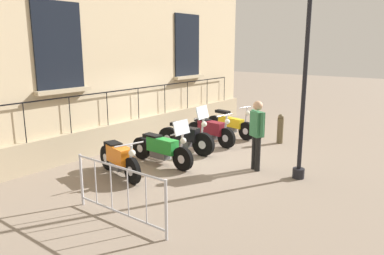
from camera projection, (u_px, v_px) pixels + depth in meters
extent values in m
plane|color=gray|center=(188.00, 153.00, 10.86)|extent=(60.00, 60.00, 0.00)
cube|color=#C6B28E|center=(126.00, 23.00, 11.49)|extent=(0.60, 12.01, 7.58)
cube|color=tan|center=(138.00, 130.00, 12.01)|extent=(0.20, 12.01, 0.80)
cube|color=black|center=(187.00, 45.00, 13.49)|extent=(0.06, 1.37, 2.20)
cube|color=tan|center=(189.00, 77.00, 13.69)|extent=(0.24, 1.57, 0.10)
cube|color=black|center=(59.00, 46.00, 9.41)|extent=(0.06, 1.37, 2.20)
cube|color=tan|center=(64.00, 91.00, 9.62)|extent=(0.24, 1.57, 0.10)
cube|color=black|center=(138.00, 88.00, 11.68)|extent=(0.03, 10.09, 0.03)
cylinder|color=black|center=(25.00, 123.00, 8.87)|extent=(0.02, 0.02, 0.98)
cylinder|color=black|center=(70.00, 115.00, 9.84)|extent=(0.02, 0.02, 0.98)
cylinder|color=black|center=(107.00, 109.00, 10.82)|extent=(0.02, 0.02, 0.98)
cylinder|color=black|center=(138.00, 104.00, 11.79)|extent=(0.02, 0.02, 0.98)
cylinder|color=black|center=(165.00, 99.00, 12.76)|extent=(0.02, 0.02, 0.98)
cylinder|color=black|center=(187.00, 95.00, 13.73)|extent=(0.02, 0.02, 0.98)
cylinder|color=black|center=(207.00, 92.00, 14.71)|extent=(0.02, 0.02, 0.98)
cylinder|color=black|center=(224.00, 89.00, 15.68)|extent=(0.02, 0.02, 0.98)
cylinder|color=black|center=(132.00, 171.00, 8.43)|extent=(0.63, 0.26, 0.62)
cylinder|color=silver|center=(132.00, 171.00, 8.43)|extent=(0.24, 0.18, 0.22)
cylinder|color=black|center=(107.00, 157.00, 9.42)|extent=(0.63, 0.26, 0.62)
cylinder|color=silver|center=(107.00, 157.00, 9.42)|extent=(0.24, 0.18, 0.22)
cube|color=orange|center=(120.00, 155.00, 8.84)|extent=(0.85, 0.52, 0.40)
cube|color=#4C4C51|center=(118.00, 164.00, 8.97)|extent=(0.53, 0.37, 0.22)
cube|color=black|center=(113.00, 144.00, 9.05)|extent=(0.50, 0.40, 0.10)
cylinder|color=silver|center=(131.00, 158.00, 8.40)|extent=(0.17, 0.10, 0.61)
cylinder|color=silver|center=(129.00, 144.00, 8.38)|extent=(0.21, 0.72, 0.04)
sphere|color=white|center=(132.00, 153.00, 8.32)|extent=(0.16, 0.16, 0.16)
cylinder|color=silver|center=(122.00, 166.00, 9.22)|extent=(0.71, 0.25, 0.08)
cylinder|color=black|center=(183.00, 159.00, 9.32)|extent=(0.62, 0.15, 0.62)
cylinder|color=silver|center=(183.00, 159.00, 9.32)|extent=(0.22, 0.15, 0.22)
cylinder|color=black|center=(142.00, 148.00, 10.29)|extent=(0.62, 0.15, 0.62)
cylinder|color=silver|center=(142.00, 148.00, 10.29)|extent=(0.22, 0.15, 0.22)
cube|color=#1E842D|center=(162.00, 145.00, 9.73)|extent=(0.92, 0.33, 0.37)
cube|color=#4C4C51|center=(160.00, 154.00, 9.84)|extent=(0.56, 0.26, 0.22)
cube|color=black|center=(152.00, 136.00, 9.92)|extent=(0.52, 0.29, 0.10)
cylinder|color=silver|center=(181.00, 146.00, 9.28)|extent=(0.16, 0.07, 0.66)
cylinder|color=silver|center=(180.00, 133.00, 9.24)|extent=(0.06, 0.65, 0.04)
sphere|color=white|center=(183.00, 141.00, 9.20)|extent=(0.16, 0.16, 0.16)
cylinder|color=silver|center=(160.00, 155.00, 10.10)|extent=(0.82, 0.12, 0.08)
cube|color=silver|center=(181.00, 127.00, 9.17)|extent=(0.15, 0.53, 0.36)
cylinder|color=black|center=(203.00, 144.00, 10.55)|extent=(0.69, 0.19, 0.68)
cylinder|color=silver|center=(203.00, 144.00, 10.55)|extent=(0.25, 0.17, 0.24)
cylinder|color=black|center=(169.00, 138.00, 11.23)|extent=(0.69, 0.19, 0.68)
cylinder|color=silver|center=(169.00, 138.00, 11.23)|extent=(0.25, 0.17, 0.24)
cube|color=black|center=(187.00, 134.00, 10.81)|extent=(0.77, 0.35, 0.39)
cube|color=#4C4C51|center=(184.00, 142.00, 10.92)|extent=(0.46, 0.27, 0.24)
cube|color=black|center=(178.00, 124.00, 10.92)|extent=(0.44, 0.30, 0.10)
cylinder|color=silver|center=(202.00, 131.00, 10.49)|extent=(0.16, 0.07, 0.78)
cylinder|color=silver|center=(201.00, 117.00, 10.43)|extent=(0.08, 0.65, 0.04)
sphere|color=white|center=(204.00, 124.00, 10.41)|extent=(0.16, 0.16, 0.16)
cylinder|color=silver|center=(183.00, 144.00, 11.15)|extent=(0.68, 0.13, 0.08)
cube|color=silver|center=(202.00, 112.00, 10.37)|extent=(0.16, 0.54, 0.36)
cylinder|color=black|center=(226.00, 138.00, 11.35)|extent=(0.64, 0.19, 0.63)
cylinder|color=silver|center=(226.00, 138.00, 11.35)|extent=(0.24, 0.16, 0.22)
cylinder|color=black|center=(195.00, 131.00, 12.26)|extent=(0.64, 0.19, 0.63)
cylinder|color=silver|center=(195.00, 131.00, 12.26)|extent=(0.24, 0.16, 0.22)
cube|color=maroon|center=(211.00, 127.00, 11.72)|extent=(0.95, 0.43, 0.40)
cube|color=#4C4C51|center=(209.00, 135.00, 11.85)|extent=(0.58, 0.32, 0.22)
cube|color=black|center=(203.00, 120.00, 11.94)|extent=(0.54, 0.35, 0.10)
cylinder|color=silver|center=(225.00, 127.00, 11.31)|extent=(0.17, 0.08, 0.71)
cylinder|color=silver|center=(224.00, 115.00, 11.27)|extent=(0.12, 0.70, 0.04)
sphere|color=white|center=(227.00, 122.00, 11.22)|extent=(0.16, 0.16, 0.16)
cylinder|color=silver|center=(208.00, 137.00, 12.12)|extent=(0.83, 0.18, 0.08)
cylinder|color=black|center=(246.00, 131.00, 12.31)|extent=(0.63, 0.23, 0.62)
cylinder|color=silver|center=(246.00, 131.00, 12.31)|extent=(0.24, 0.17, 0.22)
cylinder|color=black|center=(214.00, 124.00, 13.42)|extent=(0.63, 0.23, 0.62)
cylinder|color=silver|center=(214.00, 124.00, 13.42)|extent=(0.24, 0.17, 0.22)
cube|color=gold|center=(231.00, 122.00, 12.78)|extent=(1.03, 0.43, 0.31)
cube|color=#4C4C51|center=(229.00, 128.00, 12.91)|extent=(0.63, 0.30, 0.22)
cube|color=black|center=(223.00, 112.00, 13.01)|extent=(0.59, 0.32, 0.10)
cylinder|color=silver|center=(246.00, 119.00, 12.25)|extent=(0.17, 0.09, 0.80)
cylinder|color=silver|center=(245.00, 107.00, 12.20)|extent=(0.14, 0.53, 0.04)
sphere|color=white|center=(248.00, 113.00, 12.16)|extent=(0.16, 0.16, 0.16)
cylinder|color=silver|center=(227.00, 129.00, 13.16)|extent=(0.90, 0.25, 0.08)
cylinder|color=black|center=(298.00, 173.00, 8.84)|extent=(0.28, 0.28, 0.24)
cylinder|color=black|center=(305.00, 76.00, 8.33)|extent=(0.10, 0.10, 4.85)
cylinder|color=#B7B7BF|center=(82.00, 180.00, 7.28)|extent=(0.05, 0.05, 1.05)
cylinder|color=#B7B7BF|center=(166.00, 210.00, 5.94)|extent=(0.05, 0.05, 1.05)
cylinder|color=#B7B7BF|center=(118.00, 167.00, 6.50)|extent=(2.23, 0.05, 0.04)
cylinder|color=#B7B7BF|center=(120.00, 213.00, 6.69)|extent=(2.23, 0.05, 0.04)
cylinder|color=#B7B7BF|center=(96.00, 181.00, 7.00)|extent=(0.02, 0.02, 0.87)
cylinder|color=#B7B7BF|center=(111.00, 187.00, 6.73)|extent=(0.02, 0.02, 0.87)
cylinder|color=#B7B7BF|center=(128.00, 192.00, 6.46)|extent=(0.02, 0.02, 0.87)
cylinder|color=#B7B7BF|center=(146.00, 199.00, 6.19)|extent=(0.02, 0.02, 0.87)
cylinder|color=brown|center=(280.00, 131.00, 11.91)|extent=(0.20, 0.20, 0.83)
sphere|color=brown|center=(281.00, 117.00, 11.81)|extent=(0.18, 0.18, 0.18)
cylinder|color=black|center=(254.00, 152.00, 9.42)|extent=(0.14, 0.14, 0.88)
cylinder|color=black|center=(258.00, 154.00, 9.27)|extent=(0.14, 0.14, 0.88)
cube|color=#337247|center=(257.00, 124.00, 9.18)|extent=(0.42, 0.37, 0.63)
sphere|color=tan|center=(258.00, 106.00, 9.08)|extent=(0.24, 0.24, 0.24)
cylinder|color=#337247|center=(253.00, 121.00, 9.37)|extent=(0.09, 0.09, 0.59)
cylinder|color=#337247|center=(262.00, 125.00, 8.97)|extent=(0.09, 0.09, 0.59)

